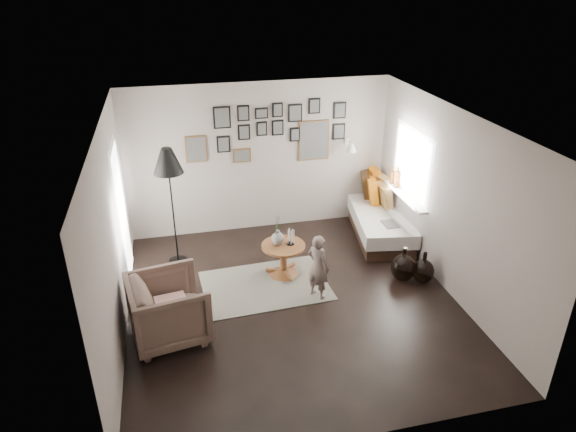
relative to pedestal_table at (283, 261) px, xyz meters
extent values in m
plane|color=black|center=(-0.03, -0.73, -0.24)|extent=(4.80, 4.80, 0.00)
plane|color=gray|center=(-0.03, 1.67, 1.06)|extent=(4.50, 0.00, 4.50)
plane|color=gray|center=(-0.03, -3.13, 1.06)|extent=(4.50, 0.00, 4.50)
plane|color=gray|center=(-2.28, -0.73, 1.06)|extent=(0.00, 4.80, 4.80)
plane|color=gray|center=(2.22, -0.73, 1.06)|extent=(0.00, 4.80, 4.80)
plane|color=white|center=(-0.03, -0.73, 2.36)|extent=(4.80, 4.80, 0.00)
plane|color=white|center=(-2.27, 0.47, 0.81)|extent=(0.00, 2.14, 2.14)
plane|color=white|center=(-2.27, 0.47, 0.81)|extent=(0.00, 1.88, 1.88)
plane|color=white|center=(-2.27, 0.47, 0.81)|extent=(0.00, 1.93, 1.93)
plane|color=white|center=(2.20, 0.47, 1.21)|extent=(0.00, 1.30, 1.30)
plane|color=white|center=(2.20, 0.47, 1.21)|extent=(0.00, 1.14, 1.14)
cube|color=white|center=(2.14, 0.47, 0.64)|extent=(0.15, 1.32, 0.04)
cylinder|color=#8C4C14|center=(2.14, 0.82, 0.80)|extent=(0.10, 0.10, 0.28)
cylinder|color=#8C4C14|center=(2.14, 0.99, 0.77)|extent=(0.08, 0.08, 0.22)
cube|color=brown|center=(-1.08, 1.66, 1.31)|extent=(0.35, 0.03, 0.45)
cube|color=black|center=(-1.08, 1.64, 1.31)|extent=(0.30, 0.01, 0.40)
cube|color=black|center=(-0.63, 1.66, 1.81)|extent=(0.28, 0.03, 0.36)
cube|color=black|center=(-0.63, 1.64, 1.81)|extent=(0.23, 0.01, 0.31)
cube|color=black|center=(-0.63, 1.66, 1.36)|extent=(0.22, 0.03, 0.28)
cube|color=black|center=(-0.63, 1.64, 1.36)|extent=(0.17, 0.01, 0.23)
cube|color=black|center=(-0.28, 1.66, 1.86)|extent=(0.20, 0.03, 0.26)
cube|color=black|center=(-0.28, 1.64, 1.86)|extent=(0.15, 0.01, 0.21)
cube|color=black|center=(-0.28, 1.66, 1.54)|extent=(0.20, 0.03, 0.26)
cube|color=black|center=(-0.28, 1.64, 1.54)|extent=(0.15, 0.01, 0.21)
cube|color=black|center=(0.02, 1.66, 1.84)|extent=(0.22, 0.03, 0.18)
cube|color=black|center=(0.02, 1.64, 1.84)|extent=(0.17, 0.01, 0.13)
cube|color=black|center=(0.02, 1.66, 1.58)|extent=(0.18, 0.03, 0.24)
cube|color=black|center=(0.02, 1.64, 1.58)|extent=(0.13, 0.01, 0.19)
cube|color=black|center=(0.29, 1.66, 1.88)|extent=(0.18, 0.03, 0.24)
cube|color=black|center=(0.29, 1.64, 1.88)|extent=(0.13, 0.01, 0.19)
cube|color=black|center=(0.29, 1.66, 1.58)|extent=(0.20, 0.03, 0.26)
cube|color=black|center=(0.29, 1.64, 1.58)|extent=(0.15, 0.01, 0.21)
cube|color=black|center=(0.59, 1.66, 1.81)|extent=(0.24, 0.03, 0.30)
cube|color=black|center=(0.59, 1.64, 1.81)|extent=(0.19, 0.01, 0.25)
cube|color=black|center=(0.59, 1.66, 1.44)|extent=(0.18, 0.03, 0.24)
cube|color=black|center=(0.59, 1.64, 1.44)|extent=(0.13, 0.01, 0.19)
cube|color=brown|center=(0.92, 1.66, 1.31)|extent=(0.55, 0.03, 0.70)
cube|color=black|center=(0.92, 1.64, 1.31)|extent=(0.50, 0.01, 0.65)
cube|color=black|center=(0.92, 1.66, 1.91)|extent=(0.20, 0.03, 0.26)
cube|color=black|center=(0.92, 1.64, 1.91)|extent=(0.15, 0.01, 0.21)
cube|color=black|center=(1.37, 1.66, 1.81)|extent=(0.22, 0.03, 0.28)
cube|color=black|center=(1.37, 1.64, 1.81)|extent=(0.17, 0.01, 0.23)
cube|color=black|center=(1.37, 1.66, 1.44)|extent=(0.22, 0.03, 0.28)
cube|color=black|center=(1.37, 1.64, 1.44)|extent=(0.17, 0.01, 0.23)
cube|color=brown|center=(-0.33, 1.66, 1.14)|extent=(0.30, 0.03, 0.24)
cube|color=black|center=(-0.33, 1.64, 1.14)|extent=(0.25, 0.01, 0.19)
cube|color=white|center=(1.52, 1.64, 1.26)|extent=(0.06, 0.04, 0.10)
cylinder|color=white|center=(1.52, 1.52, 1.28)|extent=(0.02, 0.24, 0.02)
cone|color=white|center=(1.52, 1.39, 1.22)|extent=(0.18, 0.18, 0.14)
cube|color=#B6B3A0|center=(-0.33, -0.25, -0.23)|extent=(1.87, 1.36, 0.01)
cone|color=brown|center=(0.00, 0.00, -0.19)|extent=(0.49, 0.49, 0.09)
cylinder|color=brown|center=(0.00, 0.00, 0.02)|extent=(0.10, 0.10, 0.37)
cylinder|color=brown|center=(0.00, 0.00, 0.26)|extent=(0.66, 0.66, 0.04)
ellipsoid|color=black|center=(-0.08, 0.02, 0.38)|extent=(0.19, 0.19, 0.21)
cylinder|color=black|center=(-0.08, 0.02, 0.50)|extent=(0.06, 0.06, 0.04)
cylinder|color=black|center=(0.11, 0.00, 0.29)|extent=(0.11, 0.11, 0.02)
cube|color=black|center=(1.92, 0.91, -0.13)|extent=(1.12, 2.03, 0.22)
cube|color=beige|center=(1.92, 0.91, 0.10)|extent=(1.19, 2.10, 0.24)
cube|color=#BD5D0A|center=(1.94, 1.70, 0.47)|extent=(0.25, 0.57, 0.56)
cube|color=#301E0F|center=(1.80, 1.60, 0.44)|extent=(0.35, 0.55, 0.50)
cube|color=brown|center=(2.07, 1.44, 0.43)|extent=(0.29, 0.51, 0.48)
cube|color=#BD5D0A|center=(1.86, 1.30, 0.42)|extent=(0.32, 0.50, 0.46)
cube|color=brown|center=(2.03, 1.12, 0.40)|extent=(0.23, 0.43, 0.42)
cube|color=black|center=(1.87, 0.36, 0.23)|extent=(0.23, 0.31, 0.02)
imported|color=brown|center=(-1.71, -1.09, 0.18)|extent=(1.07, 1.05, 0.84)
cube|color=beige|center=(-1.68, -1.04, 0.24)|extent=(0.43, 0.44, 0.17)
cylinder|color=black|center=(-1.55, 0.75, -0.22)|extent=(0.30, 0.30, 0.03)
cylinder|color=black|center=(-1.55, 0.75, 0.61)|extent=(0.03, 0.03, 1.69)
cone|color=black|center=(-1.55, 0.75, 1.47)|extent=(0.44, 0.44, 0.38)
cube|color=black|center=(-1.99, -1.31, -0.08)|extent=(0.21, 0.14, 0.27)
cube|color=beige|center=(-1.96, -1.33, -0.08)|extent=(0.21, 0.11, 0.27)
ellipsoid|color=black|center=(1.70, -0.56, -0.03)|extent=(0.37, 0.37, 0.42)
cylinder|color=black|center=(1.70, -0.56, 0.25)|extent=(0.06, 0.06, 0.13)
ellipsoid|color=black|center=(1.97, -0.68, -0.05)|extent=(0.32, 0.32, 0.37)
cylinder|color=black|center=(1.97, -0.68, 0.20)|extent=(0.06, 0.06, 0.13)
imported|color=#6B5954|center=(0.34, -0.67, 0.25)|extent=(0.40, 0.43, 0.98)
camera|label=1|loc=(-1.47, -6.51, 4.02)|focal=32.00mm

